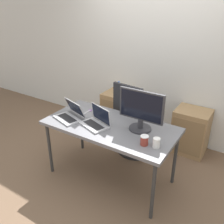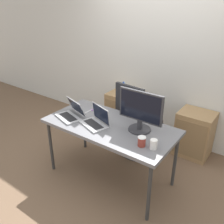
% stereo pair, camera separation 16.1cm
% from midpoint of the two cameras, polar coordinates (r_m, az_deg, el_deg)
% --- Properties ---
extents(ground_plane, '(14.00, 14.00, 0.00)m').
position_cam_midpoint_polar(ground_plane, '(3.37, 1.02, -14.48)').
color(ground_plane, brown).
extents(wall_back, '(10.00, 0.05, 2.60)m').
position_cam_midpoint_polar(wall_back, '(3.87, 13.08, 12.11)').
color(wall_back, silver).
rests_on(wall_back, ground_plane).
extents(desk, '(1.56, 0.77, 0.77)m').
position_cam_midpoint_polar(desk, '(2.95, 1.13, -3.85)').
color(desk, slate).
rests_on(desk, ground_plane).
extents(office_chair, '(0.56, 0.58, 1.11)m').
position_cam_midpoint_polar(office_chair, '(3.58, 6.94, -3.59)').
color(office_chair, '#232326').
rests_on(office_chair, ground_plane).
extents(cabinet_left, '(0.48, 0.41, 0.67)m').
position_cam_midpoint_polar(cabinet_left, '(4.23, 3.57, 0.01)').
color(cabinet_left, '#99754C').
rests_on(cabinet_left, ground_plane).
extents(cabinet_right, '(0.48, 0.41, 0.67)m').
position_cam_midpoint_polar(cabinet_right, '(3.81, 19.46, -4.74)').
color(cabinet_right, '#99754C').
rests_on(cabinet_right, ground_plane).
extents(water_bottle, '(0.07, 0.07, 0.20)m').
position_cam_midpoint_polar(water_bottle, '(4.07, 3.76, 5.44)').
color(water_bottle, silver).
rests_on(water_bottle, cabinet_left).
extents(laptop_left, '(0.39, 0.32, 0.22)m').
position_cam_midpoint_polar(laptop_left, '(2.91, -2.11, -2.09)').
color(laptop_left, '#ADADB2').
rests_on(laptop_left, desk).
extents(laptop_right, '(0.39, 0.37, 0.21)m').
position_cam_midpoint_polar(laptop_right, '(3.11, -7.93, -0.40)').
color(laptop_right, '#ADADB2').
rests_on(laptop_right, desk).
extents(monitor, '(0.52, 0.25, 0.47)m').
position_cam_midpoint_polar(monitor, '(2.74, 8.18, 0.12)').
color(monitor, '#2D2D33').
rests_on(monitor, desk).
extents(coffee_cup_white, '(0.07, 0.07, 0.10)m').
position_cam_midpoint_polar(coffee_cup_white, '(2.52, 11.32, -7.28)').
color(coffee_cup_white, white).
rests_on(coffee_cup_white, desk).
extents(coffee_cup_brown, '(0.08, 0.08, 0.10)m').
position_cam_midpoint_polar(coffee_cup_brown, '(2.55, 8.63, -6.69)').
color(coffee_cup_brown, maroon).
rests_on(coffee_cup_brown, desk).
extents(scissors, '(0.05, 0.17, 0.01)m').
position_cam_midpoint_polar(scissors, '(3.25, -3.75, 0.22)').
color(scissors, '#B2B2B7').
rests_on(scissors, desk).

